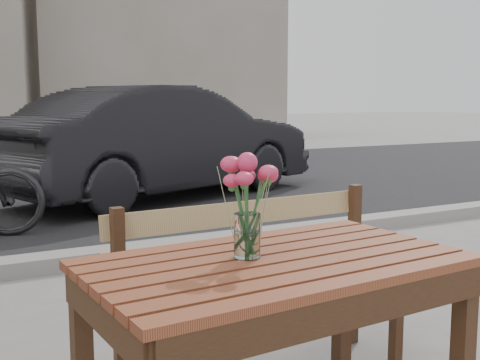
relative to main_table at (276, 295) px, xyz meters
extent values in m
cube|color=black|center=(0.13, 6.89, -0.63)|extent=(30.00, 8.00, 0.00)
cube|color=gray|center=(0.13, 2.89, -0.58)|extent=(30.00, 0.25, 0.12)
cube|color=gray|center=(5.13, 14.89, 2.36)|extent=(7.00, 3.00, 6.00)
cube|color=#5C2718|center=(0.00, 0.00, 0.11)|extent=(1.28, 0.79, 0.03)
cube|color=black|center=(0.55, 0.34, -0.27)|extent=(0.07, 0.07, 0.73)
cube|color=#977A4E|center=(0.32, 0.57, -0.20)|extent=(1.40, 0.43, 0.03)
cube|color=#977A4E|center=(0.31, 0.78, 0.04)|extent=(1.39, 0.08, 0.38)
cube|color=black|center=(0.96, 0.44, -0.41)|extent=(0.05, 0.05, 0.46)
cube|color=black|center=(-0.32, 0.70, -0.22)|extent=(0.05, 0.05, 0.84)
cube|color=black|center=(0.95, 0.75, -0.22)|extent=(0.05, 0.05, 0.84)
cylinder|color=white|center=(-0.08, 0.05, 0.20)|extent=(0.09, 0.09, 0.15)
cylinder|color=#2F6A35|center=(-0.08, 0.05, 0.27)|extent=(0.05, 0.05, 0.29)
imported|color=black|center=(1.79, 5.69, 0.08)|extent=(4.60, 2.86, 1.43)
camera|label=1|loc=(-1.02, -1.64, 0.65)|focal=45.00mm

